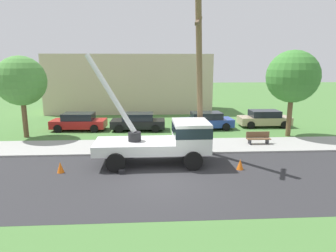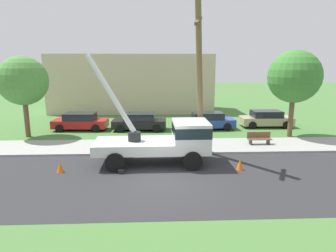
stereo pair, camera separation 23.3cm
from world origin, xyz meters
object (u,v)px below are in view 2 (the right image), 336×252
Objects in this scene: utility_truck at (167,138)px; roadside_tree_far at (23,81)px; leaning_utility_pole at (200,81)px; park_bench at (259,139)px; parked_sedan_blue at (208,121)px; parked_sedan_tan at (266,119)px; parked_sedan_red at (80,121)px; traffic_cone_ahead at (240,165)px; roadside_tree_near at (294,77)px; traffic_cone_behind at (60,167)px; traffic_cone_curbside at (190,150)px; parked_sedan_black at (139,122)px.

roadside_tree_far reaches higher than utility_truck.
leaning_utility_pole is 6.46m from park_bench.
park_bench is at bearing 27.93° from utility_truck.
leaning_utility_pole is 8.71m from parked_sedan_blue.
utility_truck is 9.42m from parked_sedan_blue.
parked_sedan_blue and parked_sedan_tan have the same top height.
traffic_cone_ahead is at bearing -43.48° from parked_sedan_red.
traffic_cone_behind is at bearing -155.22° from roadside_tree_near.
traffic_cone_curbside is at bearing 135.15° from leaning_utility_pole.
parked_sedan_tan is 5.19m from roadside_tree_near.
utility_truck is 11.55m from roadside_tree_near.
parked_sedan_red is at bearing 176.42° from parked_sedan_black.
roadside_tree_near is (3.19, 2.39, 4.01)m from park_bench.
parked_sedan_tan is 6.51m from park_bench.
parked_sedan_black is at bearing 13.14° from roadside_tree_far.
parked_sedan_blue is 0.70× the size of roadside_tree_near.
parked_sedan_tan is 0.69× the size of roadside_tree_near.
utility_truck is 1.54× the size of parked_sedan_tan.
traffic_cone_ahead and traffic_cone_curbside have the same top height.
traffic_cone_behind is 0.13× the size of parked_sedan_tan.
leaning_utility_pole is at bearing -130.63° from parked_sedan_tan.
roadside_tree_far is at bearing 147.47° from utility_truck.
traffic_cone_curbside is 11.09m from parked_sedan_red.
traffic_cone_ahead is 9.23m from traffic_cone_behind.
leaning_utility_pole reaches higher than roadside_tree_near.
parked_sedan_tan is (9.01, 9.30, -0.70)m from utility_truck.
traffic_cone_curbside is 0.13× the size of parked_sedan_black.
parked_sedan_red is 15.87m from parked_sedan_tan.
traffic_cone_curbside is 0.13× the size of parked_sedan_red.
parked_sedan_blue is 1.02× the size of parked_sedan_tan.
traffic_cone_ahead is 10.03m from roadside_tree_near.
traffic_cone_behind is 0.13× the size of parked_sedan_red.
parked_sedan_tan is at bearing 35.85° from traffic_cone_behind.
park_bench is at bearing -143.10° from roadside_tree_near.
traffic_cone_behind is 17.08m from roadside_tree_near.
traffic_cone_behind is 10.29m from parked_sedan_black.
utility_truck is at bearing -135.30° from traffic_cone_curbside.
traffic_cone_curbside is at bearing 44.70° from utility_truck.
parked_sedan_red is at bearing 169.58° from roadside_tree_near.
parked_sedan_black is at bearing 115.64° from traffic_cone_curbside.
roadside_tree_near is (16.39, -3.01, 3.76)m from parked_sedan_red.
utility_truck is 4.10m from traffic_cone_ahead.
parked_sedan_red is 5.34m from roadside_tree_far.
roadside_tree_far is (-8.29, -1.93, 3.46)m from parked_sedan_black.
parked_sedan_tan is (15.86, 0.53, 0.00)m from parked_sedan_red.
parked_sedan_tan is 19.76m from roadside_tree_far.
traffic_cone_ahead is at bearing -0.51° from traffic_cone_behind.
traffic_cone_ahead is at bearing -116.54° from parked_sedan_tan.
park_bench is (8.31, -5.10, -0.25)m from parked_sedan_black.
parked_sedan_black reaches higher than traffic_cone_ahead.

